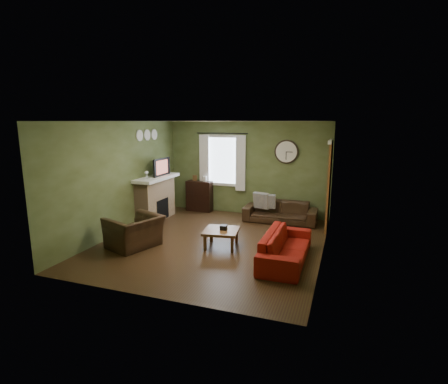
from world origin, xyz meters
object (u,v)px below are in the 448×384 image
(bookshelf, at_px, (200,196))
(sofa_brown, at_px, (280,212))
(coffee_table, at_px, (221,238))
(sofa_red, at_px, (286,247))
(armchair, at_px, (135,232))

(bookshelf, bearing_deg, sofa_brown, -8.68)
(bookshelf, distance_m, coffee_table, 3.12)
(sofa_brown, xyz_separation_m, coffee_table, (-0.82, -2.27, -0.09))
(coffee_table, bearing_deg, bookshelf, 121.91)
(bookshelf, distance_m, sofa_red, 4.24)
(bookshelf, bearing_deg, armchair, -91.12)
(sofa_red, distance_m, coffee_table, 1.44)
(sofa_brown, bearing_deg, sofa_red, -77.05)
(sofa_brown, distance_m, sofa_red, 2.63)
(armchair, height_order, coffee_table, armchair)
(sofa_brown, bearing_deg, bookshelf, 171.32)
(sofa_red, xyz_separation_m, armchair, (-3.11, -0.31, 0.05))
(sofa_brown, xyz_separation_m, sofa_red, (0.59, -2.57, 0.01))
(bookshelf, height_order, armchair, bookshelf)
(sofa_red, bearing_deg, armchair, 95.73)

